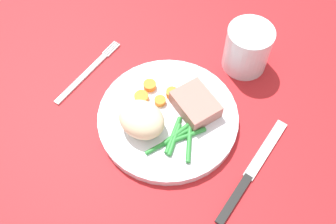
{
  "coord_description": "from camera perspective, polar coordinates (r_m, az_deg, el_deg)",
  "views": [
    {
      "loc": [
        15.43,
        -24.76,
        57.31
      ],
      "look_at": [
        -2.93,
        1.19,
        4.6
      ],
      "focal_mm": 40.69,
      "sensor_mm": 36.0,
      "label": 1
    }
  ],
  "objects": [
    {
      "name": "green_beans",
      "position": [
        0.6,
        1.7,
        -3.61
      ],
      "size": [
        6.84,
        10.25,
        0.82
      ],
      "color": "#2D8C38",
      "rests_on": "dinner_plate"
    },
    {
      "name": "dinner_plate",
      "position": [
        0.63,
        0.0,
        -0.84
      ],
      "size": [
        23.19,
        23.19,
        1.6
      ],
      "primitive_type": "cylinder",
      "color": "white",
      "rests_on": "dining_table"
    },
    {
      "name": "fork",
      "position": [
        0.71,
        -11.88,
        5.9
      ],
      "size": [
        1.44,
        16.6,
        0.4
      ],
      "rotation": [
        0.0,
        0.0,
        0.07
      ],
      "color": "silver",
      "rests_on": "dining_table"
    },
    {
      "name": "mashed_potatoes",
      "position": [
        0.59,
        -3.97,
        -1.15
      ],
      "size": [
        7.62,
        6.34,
        4.7
      ],
      "primitive_type": "ellipsoid",
      "color": "beige",
      "rests_on": "dinner_plate"
    },
    {
      "name": "dining_table",
      "position": [
        0.63,
        1.55,
        -3.74
      ],
      "size": [
        120.0,
        90.0,
        2.0
      ],
      "color": "red",
      "rests_on": "ground"
    },
    {
      "name": "knife",
      "position": [
        0.61,
        12.34,
        -8.82
      ],
      "size": [
        1.7,
        20.5,
        0.64
      ],
      "rotation": [
        0.0,
        0.0,
        -0.06
      ],
      "color": "black",
      "rests_on": "dining_table"
    },
    {
      "name": "water_glass",
      "position": [
        0.69,
        11.7,
        8.97
      ],
      "size": [
        8.0,
        8.0,
        8.44
      ],
      "color": "silver",
      "rests_on": "dining_table"
    },
    {
      "name": "meat_portion",
      "position": [
        0.62,
        4.31,
        1.07
      ],
      "size": [
        8.9,
        7.99,
        2.62
      ],
      "primitive_type": "cube",
      "rotation": [
        0.0,
        0.0,
        -0.38
      ],
      "color": "#B2756B",
      "rests_on": "dinner_plate"
    },
    {
      "name": "carrot_slices",
      "position": [
        0.64,
        -1.92,
        2.78
      ],
      "size": [
        6.15,
        5.75,
        1.18
      ],
      "color": "orange",
      "rests_on": "dinner_plate"
    }
  ]
}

